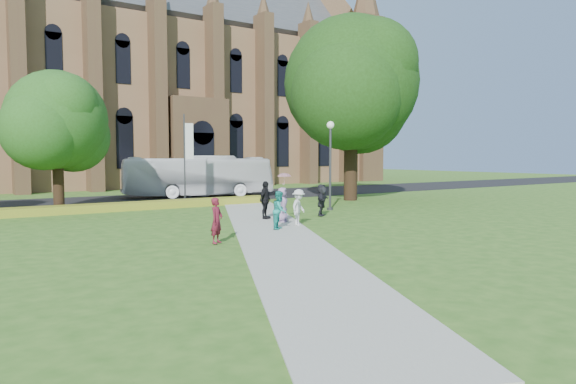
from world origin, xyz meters
TOP-DOWN VIEW (x-y plane):
  - ground at (0.00, 0.00)m, footprint 160.00×160.00m
  - road at (0.00, 20.00)m, footprint 160.00×10.00m
  - footpath at (0.00, 1.00)m, footprint 15.58×28.54m
  - flower_hedge at (-2.00, 13.20)m, footprint 18.00×1.40m
  - cathedral at (10.00, 39.73)m, footprint 52.60×18.25m
  - streetlamp at (7.50, 6.50)m, footprint 0.44×0.44m
  - large_tree at (13.00, 11.00)m, footprint 9.60×9.60m
  - street_tree_1 at (-6.00, 14.50)m, footprint 5.60×5.60m
  - banner_pole_0 at (2.11, 15.20)m, footprint 0.70×0.10m
  - tour_coach at (5.11, 19.95)m, footprint 11.87×5.00m
  - pedestrian_0 at (-3.35, -0.48)m, footprint 0.72×0.68m
  - pedestrian_1 at (0.51, 1.25)m, footprint 1.02×1.01m
  - pedestrian_2 at (1.89, 1.79)m, footprint 1.23×1.08m
  - pedestrian_3 at (1.90, 4.73)m, footprint 1.18×1.02m
  - pedestrian_4 at (1.96, 3.26)m, footprint 0.95×0.94m
  - pedestrian_5 at (5.08, 4.21)m, footprint 1.48×1.42m
  - parasol at (2.14, 3.36)m, footprint 0.89×0.89m

SIDE VIEW (x-z plane):
  - ground at x=0.00m, z-range 0.00..0.00m
  - road at x=0.00m, z-range 0.00..0.02m
  - footpath at x=0.00m, z-range 0.00..0.04m
  - flower_hedge at x=-2.00m, z-range 0.00..0.45m
  - pedestrian_2 at x=1.89m, z-range 0.04..1.69m
  - pedestrian_1 at x=0.51m, z-range 0.04..1.70m
  - pedestrian_0 at x=-3.35m, z-range 0.04..1.70m
  - pedestrian_4 at x=1.96m, z-range 0.04..1.70m
  - pedestrian_5 at x=5.08m, z-range 0.04..1.72m
  - pedestrian_3 at x=1.90m, z-range 0.04..1.94m
  - tour_coach at x=5.11m, z-range 0.02..3.24m
  - parasol at x=2.14m, z-range 1.70..2.29m
  - streetlamp at x=7.50m, z-range 0.68..5.92m
  - banner_pole_0 at x=2.11m, z-range 0.39..6.39m
  - street_tree_1 at x=-6.00m, z-range 1.20..9.25m
  - large_tree at x=13.00m, z-range 1.77..14.97m
  - cathedral at x=10.00m, z-range -1.02..26.98m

